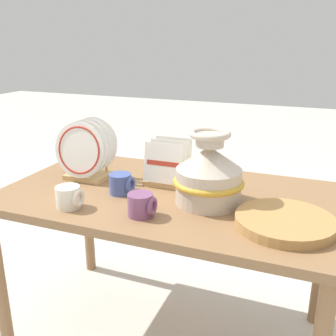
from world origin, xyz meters
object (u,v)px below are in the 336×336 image
at_px(ceramic_vase, 209,173).
at_px(wicker_charger_stack, 285,222).
at_px(dish_rack_round_plates, 86,154).
at_px(mug_cream_glaze, 69,197).
at_px(dish_rack_square_plates, 168,170).
at_px(mug_cobalt_glaze, 121,184).
at_px(mug_plum_glaze, 142,205).

xyz_separation_m(ceramic_vase, wicker_charger_stack, (0.30, -0.10, -0.10)).
xyz_separation_m(ceramic_vase, dish_rack_round_plates, (-0.60, 0.07, -0.00)).
bearing_deg(ceramic_vase, mug_cream_glaze, -153.47).
height_order(ceramic_vase, mug_cream_glaze, ceramic_vase).
xyz_separation_m(ceramic_vase, dish_rack_square_plates, (-0.22, 0.14, -0.06)).
xyz_separation_m(wicker_charger_stack, mug_cobalt_glaze, (-0.67, 0.07, 0.02)).
distance_m(dish_rack_square_plates, mug_cobalt_glaze, 0.23).
relative_size(dish_rack_round_plates, mug_cream_glaze, 2.67).
height_order(dish_rack_square_plates, mug_cobalt_glaze, dish_rack_square_plates).
bearing_deg(ceramic_vase, dish_rack_square_plates, 147.59).
bearing_deg(dish_rack_square_plates, wicker_charger_stack, -25.07).
height_order(wicker_charger_stack, mug_cream_glaze, mug_cream_glaze).
bearing_deg(wicker_charger_stack, mug_plum_glaze, -168.56).
bearing_deg(mug_cream_glaze, mug_cobalt_glaze, 59.93).
distance_m(dish_rack_round_plates, mug_cream_glaze, 0.34).
relative_size(ceramic_vase, dish_rack_square_plates, 1.47).
bearing_deg(ceramic_vase, mug_cobalt_glaze, -174.10).
distance_m(wicker_charger_stack, mug_cream_glaze, 0.80).
height_order(ceramic_vase, mug_plum_glaze, ceramic_vase).
relative_size(dish_rack_round_plates, mug_cobalt_glaze, 2.67).
bearing_deg(wicker_charger_stack, dish_rack_round_plates, 169.21).
bearing_deg(mug_cobalt_glaze, mug_plum_glaze, -44.40).
bearing_deg(mug_plum_glaze, dish_rack_square_plates, 95.46).
bearing_deg(mug_cobalt_glaze, ceramic_vase, 5.90).
xyz_separation_m(dish_rack_square_plates, mug_plum_glaze, (0.03, -0.35, -0.02)).
distance_m(wicker_charger_stack, mug_plum_glaze, 0.51).
xyz_separation_m(mug_plum_glaze, mug_cobalt_glaze, (-0.17, 0.17, 0.00)).
height_order(dish_rack_round_plates, mug_cream_glaze, dish_rack_round_plates).
distance_m(mug_plum_glaze, mug_cream_glaze, 0.29).
distance_m(ceramic_vase, dish_rack_round_plates, 0.60).
bearing_deg(ceramic_vase, wicker_charger_stack, -18.99).
relative_size(dish_rack_square_plates, mug_plum_glaze, 1.93).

